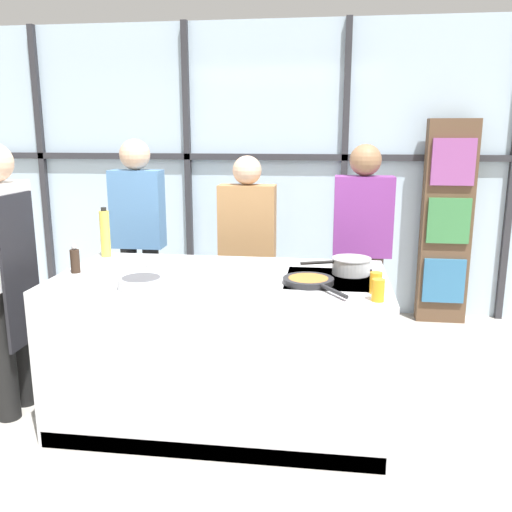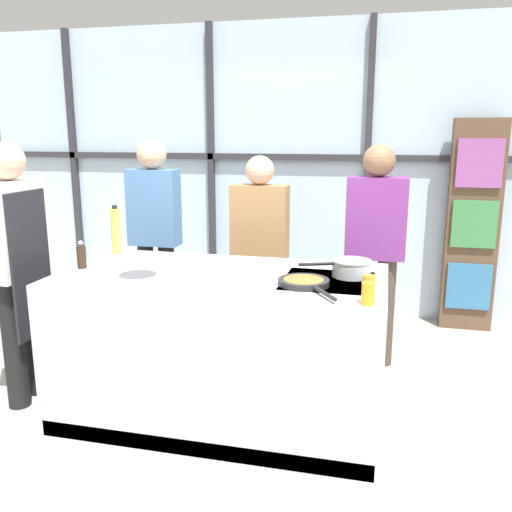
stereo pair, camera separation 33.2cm
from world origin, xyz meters
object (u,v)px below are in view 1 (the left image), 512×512
(spectator_center_left, at_px, (247,245))
(juice_glass_near, at_px, (378,290))
(chef, at_px, (4,265))
(juice_glass_far, at_px, (376,283))
(white_plate, at_px, (166,265))
(saucepan, at_px, (351,265))
(mixing_bowl, at_px, (141,282))
(oil_bottle, at_px, (105,233))
(frying_pan, at_px, (309,281))
(spectator_center_right, at_px, (362,241))
(pepper_grinder, at_px, (75,260))
(spectator_far_left, at_px, (138,231))

(spectator_center_left, bearing_deg, juice_glass_near, 121.67)
(chef, bearing_deg, juice_glass_far, 86.22)
(white_plate, height_order, juice_glass_far, juice_glass_far)
(juice_glass_near, bearing_deg, saucepan, 102.57)
(spectator_center_left, bearing_deg, mixing_bowl, 74.22)
(saucepan, distance_m, oil_bottle, 1.69)
(frying_pan, height_order, juice_glass_far, juice_glass_far)
(spectator_center_right, bearing_deg, pepper_grinder, 31.65)
(spectator_center_left, distance_m, mixing_bowl, 1.43)
(juice_glass_near, bearing_deg, oil_bottle, 156.22)
(frying_pan, relative_size, juice_glass_near, 4.06)
(spectator_far_left, height_order, white_plate, spectator_far_left)
(mixing_bowl, xyz_separation_m, juice_glass_near, (1.28, -0.07, 0.03))
(frying_pan, relative_size, mixing_bowl, 1.79)
(saucepan, xyz_separation_m, mixing_bowl, (-1.16, -0.46, -0.02))
(spectator_center_right, relative_size, saucepan, 3.99)
(spectator_far_left, xyz_separation_m, oil_bottle, (0.00, -0.66, 0.10))
(juice_glass_far, bearing_deg, saucepan, 106.86)
(juice_glass_near, bearing_deg, white_plate, 155.71)
(frying_pan, bearing_deg, white_plate, 161.63)
(spectator_far_left, relative_size, pepper_grinder, 9.70)
(chef, height_order, spectator_center_left, chef)
(spectator_far_left, relative_size, oil_bottle, 5.01)
(spectator_center_left, height_order, juice_glass_near, spectator_center_left)
(chef, relative_size, pepper_grinder, 9.68)
(mixing_bowl, bearing_deg, spectator_center_left, 74.22)
(frying_pan, xyz_separation_m, mixing_bowl, (-0.92, -0.20, 0.01))
(spectator_center_left, height_order, spectator_center_right, spectator_center_right)
(spectator_far_left, distance_m, oil_bottle, 0.67)
(frying_pan, height_order, saucepan, saucepan)
(spectator_center_left, height_order, frying_pan, spectator_center_left)
(mixing_bowl, bearing_deg, juice_glass_near, -3.20)
(spectator_far_left, bearing_deg, oil_bottle, 90.08)
(saucepan, distance_m, white_plate, 1.18)
(oil_bottle, relative_size, juice_glass_near, 2.99)
(frying_pan, distance_m, mixing_bowl, 0.94)
(saucepan, bearing_deg, chef, -173.44)
(spectator_far_left, bearing_deg, mixing_bowl, 110.15)
(white_plate, relative_size, pepper_grinder, 1.44)
(mixing_bowl, distance_m, pepper_grinder, 0.58)
(oil_bottle, xyz_separation_m, juice_glass_near, (1.78, -0.79, -0.11))
(oil_bottle, distance_m, juice_glass_near, 1.95)
(white_plate, relative_size, oil_bottle, 0.74)
(spectator_far_left, xyz_separation_m, saucepan, (1.66, -0.91, -0.01))
(spectator_far_left, bearing_deg, white_plate, 119.56)
(juice_glass_near, bearing_deg, juice_glass_far, 90.00)
(spectator_far_left, xyz_separation_m, spectator_center_left, (0.89, -0.00, -0.09))
(spectator_center_left, height_order, oil_bottle, spectator_center_left)
(white_plate, distance_m, pepper_grinder, 0.56)
(spectator_center_left, bearing_deg, juice_glass_far, 124.34)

